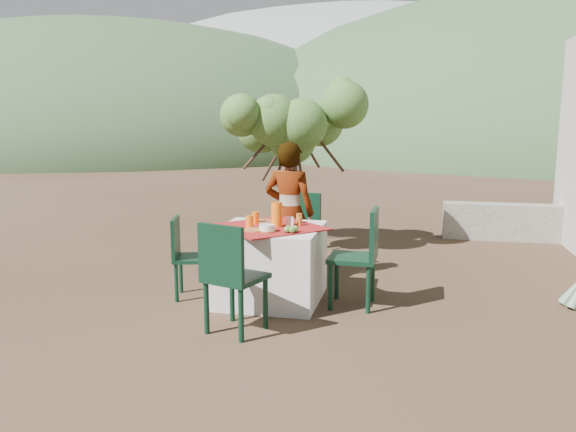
# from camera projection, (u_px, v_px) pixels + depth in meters

# --- Properties ---
(ground) EXTENTS (160.00, 160.00, 0.00)m
(ground) POSITION_uv_depth(u_px,v_px,m) (237.00, 290.00, 6.06)
(ground) COLOR #342417
(ground) RESTS_ON ground
(table) EXTENTS (1.30, 1.30, 0.76)m
(table) POSITION_uv_depth(u_px,v_px,m) (270.00, 263.00, 5.69)
(table) COLOR white
(table) RESTS_ON ground
(chair_far) EXTENTS (0.54, 0.54, 0.95)m
(chair_far) POSITION_uv_depth(u_px,v_px,m) (300.00, 229.00, 6.71)
(chair_far) COLOR black
(chair_far) RESTS_ON ground
(chair_near) EXTENTS (0.57, 0.57, 0.97)m
(chair_near) POSITION_uv_depth(u_px,v_px,m) (230.00, 273.00, 4.72)
(chair_near) COLOR black
(chair_near) RESTS_ON ground
(chair_left) EXTENTS (0.47, 0.47, 0.84)m
(chair_left) POSITION_uv_depth(u_px,v_px,m) (186.00, 253.00, 5.75)
(chair_left) COLOR black
(chair_left) RESTS_ON ground
(chair_right) EXTENTS (0.47, 0.47, 0.98)m
(chair_right) POSITION_uv_depth(u_px,v_px,m) (361.00, 253.00, 5.44)
(chair_right) COLOR black
(chair_right) RESTS_ON ground
(person) EXTENTS (0.63, 0.46, 1.58)m
(person) POSITION_uv_depth(u_px,v_px,m) (289.00, 212.00, 6.29)
(person) COLOR #8C6651
(person) RESTS_ON ground
(shrub_tree) EXTENTS (1.75, 1.71, 2.05)m
(shrub_tree) POSITION_uv_depth(u_px,v_px,m) (298.00, 134.00, 7.61)
(shrub_tree) COLOR #4E3227
(shrub_tree) RESTS_ON ground
(stone_wall) EXTENTS (2.60, 0.35, 0.55)m
(stone_wall) POSITION_uv_depth(u_px,v_px,m) (531.00, 223.00, 8.52)
(stone_wall) COLOR gray
(stone_wall) RESTS_ON ground
(hill_near_left) EXTENTS (40.00, 40.00, 16.00)m
(hill_near_left) POSITION_uv_depth(u_px,v_px,m) (120.00, 147.00, 38.76)
(hill_near_left) COLOR #33522E
(hill_near_left) RESTS_ON ground
(hill_near_right) EXTENTS (48.00, 48.00, 20.00)m
(hill_near_right) POSITION_uv_depth(u_px,v_px,m) (566.00, 147.00, 38.15)
(hill_near_right) COLOR #33522E
(hill_near_right) RESTS_ON ground
(hill_far_center) EXTENTS (60.00, 60.00, 24.00)m
(hill_far_center) POSITION_uv_depth(u_px,v_px,m) (355.00, 139.00, 56.96)
(hill_far_center) COLOR slate
(hill_far_center) RESTS_ON ground
(plate_far) EXTENTS (0.24, 0.24, 0.01)m
(plate_far) POSITION_uv_depth(u_px,v_px,m) (265.00, 221.00, 5.86)
(plate_far) COLOR brown
(plate_far) RESTS_ON table
(plate_near) EXTENTS (0.24, 0.24, 0.01)m
(plate_near) POSITION_uv_depth(u_px,v_px,m) (256.00, 230.00, 5.41)
(plate_near) COLOR brown
(plate_near) RESTS_ON table
(glass_far) EXTENTS (0.08, 0.08, 0.12)m
(glass_far) POSITION_uv_depth(u_px,v_px,m) (256.00, 218.00, 5.77)
(glass_far) COLOR orange
(glass_far) RESTS_ON table
(glass_near) EXTENTS (0.08, 0.08, 0.12)m
(glass_near) POSITION_uv_depth(u_px,v_px,m) (250.00, 222.00, 5.51)
(glass_near) COLOR orange
(glass_near) RESTS_ON table
(juice_pitcher) EXTENTS (0.11, 0.11, 0.25)m
(juice_pitcher) POSITION_uv_depth(u_px,v_px,m) (277.00, 215.00, 5.58)
(juice_pitcher) COLOR orange
(juice_pitcher) RESTS_ON table
(bowl_plate) EXTENTS (0.19, 0.19, 0.01)m
(bowl_plate) POSITION_uv_depth(u_px,v_px,m) (267.00, 231.00, 5.36)
(bowl_plate) COLOR brown
(bowl_plate) RESTS_ON table
(white_bowl) EXTENTS (0.15, 0.15, 0.06)m
(white_bowl) POSITION_uv_depth(u_px,v_px,m) (267.00, 227.00, 5.35)
(white_bowl) COLOR white
(white_bowl) RESTS_ON bowl_plate
(jar_left) EXTENTS (0.05, 0.05, 0.08)m
(jar_left) POSITION_uv_depth(u_px,v_px,m) (300.00, 221.00, 5.66)
(jar_left) COLOR #BF6E21
(jar_left) RESTS_ON table
(jar_right) EXTENTS (0.06, 0.06, 0.10)m
(jar_right) POSITION_uv_depth(u_px,v_px,m) (299.00, 218.00, 5.80)
(jar_right) COLOR #BF6E21
(jar_right) RESTS_ON table
(napkin_holder) EXTENTS (0.08, 0.05, 0.09)m
(napkin_holder) POSITION_uv_depth(u_px,v_px,m) (290.00, 221.00, 5.63)
(napkin_holder) COLOR white
(napkin_holder) RESTS_ON table
(fruit_cluster) EXTENTS (0.13, 0.12, 0.06)m
(fruit_cluster) POSITION_uv_depth(u_px,v_px,m) (291.00, 229.00, 5.30)
(fruit_cluster) COLOR #588C33
(fruit_cluster) RESTS_ON table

